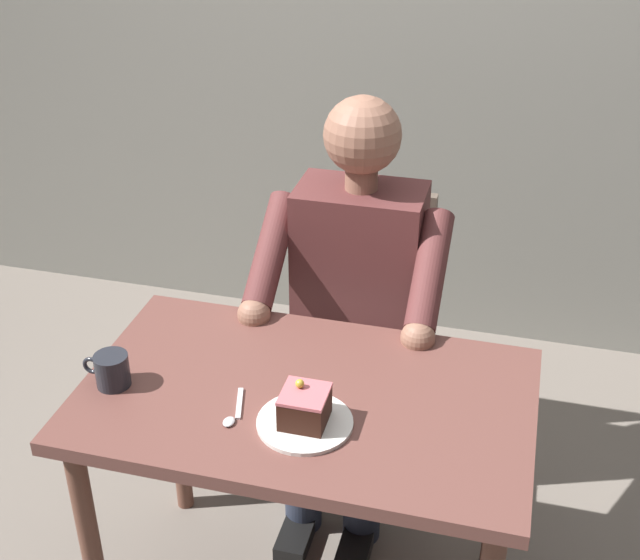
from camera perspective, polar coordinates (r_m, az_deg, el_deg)
dining_table at (r=2.06m, az=-0.96°, el=-9.69°), size 1.06×0.64×0.72m
chair at (r=2.67m, az=2.95°, el=-2.84°), size 0.42×0.42×0.90m
seated_person at (r=2.44m, az=2.20°, el=-1.80°), size 0.53×0.58×1.25m
dessert_plate at (r=1.91m, az=-1.02°, el=-9.54°), size 0.22×0.22×0.01m
cake_slice at (r=1.88m, az=-1.04°, el=-8.48°), size 0.10×0.10×0.10m
coffee_cup at (r=2.06m, az=-13.81°, el=-5.85°), size 0.12×0.08×0.08m
dessert_spoon at (r=1.95m, az=-5.80°, el=-8.88°), size 0.04×0.14×0.01m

